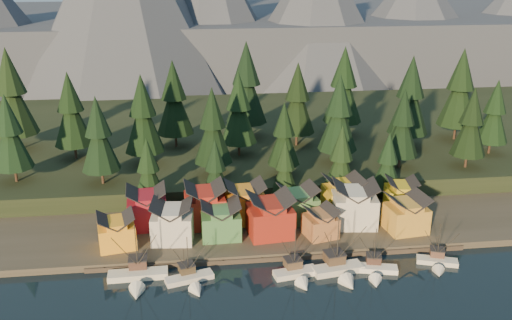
{
  "coord_description": "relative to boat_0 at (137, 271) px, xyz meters",
  "views": [
    {
      "loc": [
        -17.82,
        -88.59,
        60.56
      ],
      "look_at": [
        -3.38,
        30.0,
        17.12
      ],
      "focal_mm": 40.0,
      "sensor_mm": 36.0,
      "label": 1
    }
  ],
  "objects": [
    {
      "name": "hillside",
      "position": [
        29.13,
        79.56,
        0.79
      ],
      "size": [
        420.0,
        100.0,
        6.0
      ],
      "primitive_type": "cube",
      "color": "black",
      "rests_on": "ground"
    },
    {
      "name": "tree_hill_1",
      "position": [
        -20.87,
        57.56,
        17.32
      ],
      "size": [
        10.62,
        10.62,
        24.75
      ],
      "color": "#332319",
      "rests_on": "hillside"
    },
    {
      "name": "tree_hill_14",
      "position": [
        93.13,
        61.56,
        19.25
      ],
      "size": [
        12.14,
        12.14,
        28.28
      ],
      "color": "#332319",
      "rests_on": "hillside"
    },
    {
      "name": "tree_hill_2",
      "position": [
        -10.87,
        37.56,
        16.12
      ],
      "size": [
        9.68,
        9.68,
        22.55
      ],
      "color": "#332319",
      "rests_on": "hillside"
    },
    {
      "name": "house_front_4",
      "position": [
        39.1,
        11.73,
        2.8
      ],
      "size": [
        8.01,
        8.39,
        6.68
      ],
      "rotation": [
        0.0,
        0.0,
        0.24
      ],
      "color": "#A5683A",
      "rests_on": "shore_strip"
    },
    {
      "name": "tree_hill_6",
      "position": [
        25.13,
        54.56,
        17.13
      ],
      "size": [
        10.48,
        10.48,
        24.41
      ],
      "color": "#332319",
      "rests_on": "hillside"
    },
    {
      "name": "tree_hill_5",
      "position": [
        17.13,
        39.56,
        16.63
      ],
      "size": [
        10.09,
        10.09,
        23.49
      ],
      "color": "#332319",
      "rests_on": "hillside"
    },
    {
      "name": "tree_hill_9",
      "position": [
        51.13,
        44.56,
        17.42
      ],
      "size": [
        10.71,
        10.71,
        24.94
      ],
      "color": "#332319",
      "rests_on": "hillside"
    },
    {
      "name": "tree_hill_3",
      "position": [
        -0.87,
        49.56,
        17.57
      ],
      "size": [
        10.83,
        10.83,
        25.22
      ],
      "color": "#332319",
      "rests_on": "hillside"
    },
    {
      "name": "tree_hill_17",
      "position": [
        97.13,
        47.56,
        15.63
      ],
      "size": [
        9.3,
        9.3,
        21.67
      ],
      "color": "#332319",
      "rests_on": "hillside"
    },
    {
      "name": "tree_hill_13",
      "position": [
        85.13,
        37.56,
        15.82
      ],
      "size": [
        9.45,
        9.45,
        22.01
      ],
      "color": "#332319",
      "rests_on": "hillside"
    },
    {
      "name": "house_back_4",
      "position": [
        46.97,
        22.03,
        4.26
      ],
      "size": [
        9.47,
        9.16,
        9.48
      ],
      "rotation": [
        0.0,
        0.0,
        0.1
      ],
      "color": "gold",
      "rests_on": "shore_strip"
    },
    {
      "name": "boat_5",
      "position": [
        46.94,
        -2.88,
        -0.37
      ],
      "size": [
        10.0,
        10.52,
        10.17
      ],
      "rotation": [
        0.0,
        0.0,
        -0.24
      ],
      "color": "white",
      "rests_on": "ground"
    },
    {
      "name": "tree_hill_16",
      "position": [
        -38.87,
        67.56,
        20.24
      ],
      "size": [
        12.92,
        12.92,
        30.09
      ],
      "color": "#332319",
      "rests_on": "hillside"
    },
    {
      "name": "tree_shore_0",
      "position": [
        1.13,
        29.56,
        9.46
      ],
      "size": [
        7.99,
        7.99,
        18.62
      ],
      "color": "#332319",
      "rests_on": "shore_strip"
    },
    {
      "name": "boat_4",
      "position": [
        39.99,
        -2.5,
        0.32
      ],
      "size": [
        10.86,
        11.52,
        12.93
      ],
      "rotation": [
        0.0,
        0.0,
        0.16
      ],
      "color": "beige",
      "rests_on": "ground"
    },
    {
      "name": "shore_strip",
      "position": [
        29.13,
        29.56,
        -1.46
      ],
      "size": [
        400.0,
        50.0,
        1.5
      ],
      "primitive_type": "cube",
      "color": "#363327",
      "rests_on": "ground"
    },
    {
      "name": "house_front_0",
      "position": [
        -4.98,
        12.03,
        3.24
      ],
      "size": [
        8.72,
        8.39,
        7.52
      ],
      "rotation": [
        0.0,
        0.0,
        0.19
      ],
      "color": "orange",
      "rests_on": "shore_strip"
    },
    {
      "name": "tree_hill_15",
      "position": [
        29.13,
        71.56,
        20.23
      ],
      "size": [
        12.91,
        12.91,
        30.07
      ],
      "color": "#332319",
      "rests_on": "hillside"
    },
    {
      "name": "house_front_1",
      "position": [
        6.78,
        13.61,
        4.03
      ],
      "size": [
        9.46,
        9.14,
        9.03
      ],
      "rotation": [
        0.0,
        0.0,
        -0.09
      ],
      "color": "beige",
      "rests_on": "shore_strip"
    },
    {
      "name": "tree_hill_4",
      "position": [
        7.13,
        64.56,
        18.05
      ],
      "size": [
        11.2,
        11.2,
        26.1
      ],
      "color": "#332319",
      "rests_on": "hillside"
    },
    {
      "name": "tree_shore_3",
      "position": [
        48.13,
        29.56,
        10.2
      ],
      "size": [
        8.57,
        8.57,
        19.97
      ],
      "color": "#332319",
      "rests_on": "shore_strip"
    },
    {
      "name": "tree_shore_1",
      "position": [
        17.13,
        29.56,
        8.91
      ],
      "size": [
        7.56,
        7.56,
        17.62
      ],
      "color": "#332319",
      "rests_on": "shore_strip"
    },
    {
      "name": "house_back_1",
      "position": [
        14.08,
        20.5,
        4.5
      ],
      "size": [
        9.46,
        9.57,
        9.93
      ],
      "rotation": [
        0.0,
        0.0,
        0.07
      ],
      "color": "maroon",
      "rests_on": "shore_strip"
    },
    {
      "name": "tree_hill_10",
      "position": [
        59.13,
        69.56,
        19.23
      ],
      "size": [
        12.13,
        12.13,
        28.25
      ],
      "color": "#332319",
      "rests_on": "hillside"
    },
    {
      "name": "tree_hill_12",
      "position": [
        75.13,
        55.56,
        18.81
      ],
      "size": [
        11.79,
        11.79,
        27.48
      ],
      "color": "#332319",
      "rests_on": "hillside"
    },
    {
      "name": "boat_3",
      "position": [
        31.27,
        -2.62,
        -0.03
      ],
      "size": [
        9.37,
        9.92,
        11.15
      ],
      "rotation": [
        0.0,
        0.0,
        0.17
      ],
      "color": "silver",
      "rests_on": "ground"
    },
    {
      "name": "tree_hill_7",
      "position": [
        35.13,
        37.56,
        14.51
      ],
      "size": [
        8.43,
        8.43,
        19.63
      ],
      "color": "#332319",
      "rests_on": "hillside"
    },
    {
      "name": "tree_hill_0",
      "position": [
        -32.87,
        41.56,
        16.21
      ],
      "size": [
        9.76,
        9.76,
        22.73
      ],
      "color": "#332319",
      "rests_on": "hillside"
    },
    {
      "name": "boat_1",
      "position": [
        10.36,
        -2.02,
        -0.34
      ],
      "size": [
        10.07,
        10.52,
        10.31
      ],
      "rotation": [
        0.0,
        0.0,
        0.28
      ],
      "color": "beige",
      "rests_on": "ground"
    },
    {
      "name": "house_front_2",
      "position": [
        17.27,
        14.3,
        3.65
      ],
      "size": [
        8.63,
        8.7,
        8.3
      ],
      "rotation": [
        0.0,
        0.0,
        0.02
      ],
      "color": "#3E723E",
      "rests_on": "shore_strip"
    },
    {
      "name": "boat_0",
      "position": [
        0.0,
        0.0,
        0.0
      ],
      "size": [
        12.09,
        13.12,
        12.39
      ],
      "rotation": [
        0.0,
        0.0,
        0.03
      ],
      "color": "beige",
      "rests_on": "ground"
    },
    {
      "name": "house_back_2",
      "position": [
        23.37,
        21.28,
        4.29
      ],
      "size": [
        9.53,
        8.86,
        9.52
      ],
      "rotation": [
        0.0,
        0.0,
        0.07
      ],
      "color": "orange",
      "rests_on": "shore_strip"
    },
    {
      "name": "boat_6",
      "position": [
        60.85,
        -1.42,
        -0.36
      ],
      "size": [
        8.87,
        9.27,
        9.79
      ],
      "rotation": [
        0.0,
        0.0,
        -0.33
      ],
      "color": "beige",
      "rests_on": "ground"
    },
    {
      "name": "house_front_3",
      "position": [
        28.17,
        13.51,
        4.35
      ],
      "size": [
        10.36,
        9.97,
        9.62
      ],
      "rotation": [
        0.0,
        0.0,
        0.11
      ],
      "color": "maroon",
      "rests_on": "shore_strip"
    },
    {
      "name": "house_front_6",
      "position": [
        58.78,
        11.97,
        3.74
      ],
      "size": [
        9.39,
        8.98,
        8.48
      ],
      "rotation": [
        0.0,
        0.0,
        0.12
      ],
      "color": "gold",
      "rests_on": "shore_strip"
    },
    {
      "name": "house_back_3",
      "position": [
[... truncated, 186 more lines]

